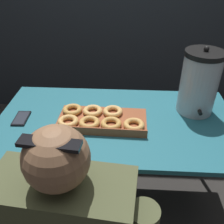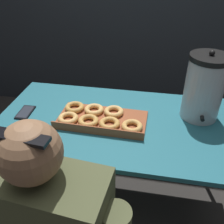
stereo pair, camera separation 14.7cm
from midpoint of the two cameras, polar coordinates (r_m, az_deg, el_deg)
The scene contains 5 objects.
ground_plane at distance 2.02m, azimuth 2.94°, elevation -19.30°, with size 12.00×12.00×0.00m, color #2D2B28.
folding_table at distance 1.52m, azimuth 3.68°, elevation -3.47°, with size 1.44×0.78×0.73m.
donut_box at distance 1.48m, azimuth -0.17°, elevation -1.51°, with size 0.54×0.29×0.05m.
coffee_urn at distance 1.56m, azimuth 22.89°, elevation 5.10°, with size 0.23×0.26×0.42m.
cell_phone at distance 1.63m, azimuth -16.81°, elevation -0.15°, with size 0.09×0.15×0.01m.
Camera 2 is at (0.19, -1.20, 1.61)m, focal length 40.00 mm.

